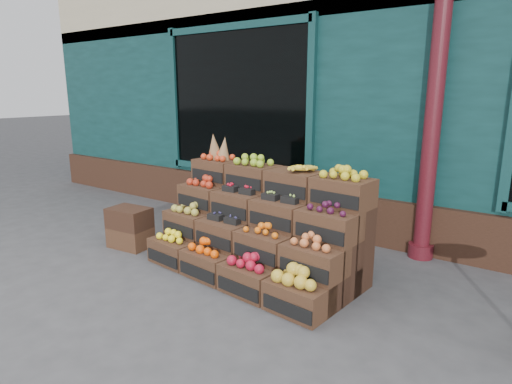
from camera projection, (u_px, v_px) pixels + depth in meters
The scene contains 5 objects.
ground at pixel (231, 296), 4.05m from camera, with size 60.00×60.00×0.00m, color #3F3F41.
shop_facade at pixel (409, 62), 7.55m from camera, with size 12.00×6.24×4.80m.
crate_display at pixel (258, 232), 4.55m from camera, with size 2.34×1.30×1.41m.
spare_crates at pixel (130, 228), 5.27m from camera, with size 0.53×0.40×0.50m.
shopkeeper at pixel (259, 153), 6.97m from camera, with size 0.65×0.43×1.80m, color #154C1A.
Camera 1 is at (2.35, -2.89, 1.90)m, focal length 30.00 mm.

